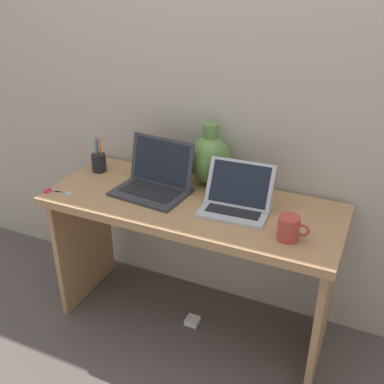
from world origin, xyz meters
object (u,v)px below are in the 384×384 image
object	(u,v)px
scissors	(53,191)
laptop_left	(156,178)
green_vase	(210,159)
power_brick	(193,321)
laptop_right	(237,198)
pen_cup	(99,162)
coffee_mug	(289,228)

from	to	relation	value
scissors	laptop_left	bearing A→B (deg)	26.72
green_vase	power_brick	size ratio (longest dim) A/B	4.43
scissors	laptop_right	bearing A→B (deg)	13.48
laptop_right	laptop_left	bearing A→B (deg)	177.70
pen_cup	green_vase	bearing A→B (deg)	10.43
laptop_left	pen_cup	bearing A→B (deg)	169.16
laptop_right	scissors	size ratio (longest dim) A/B	2.12
green_vase	scissors	distance (m)	0.78
green_vase	laptop_right	bearing A→B (deg)	-43.04
laptop_left	power_brick	size ratio (longest dim) A/B	5.25
green_vase	power_brick	bearing A→B (deg)	-87.75
laptop_left	green_vase	xyz separation A→B (m)	(0.21, 0.18, 0.07)
coffee_mug	scissors	size ratio (longest dim) A/B	0.88
scissors	power_brick	distance (m)	1.00
laptop_right	coffee_mug	distance (m)	0.31
green_vase	scissors	size ratio (longest dim) A/B	2.10
green_vase	pen_cup	distance (m)	0.61
laptop_right	scissors	distance (m)	0.90
green_vase	coffee_mug	world-z (taller)	green_vase
scissors	pen_cup	bearing A→B (deg)	77.25
laptop_right	green_vase	world-z (taller)	green_vase
pen_cup	scissors	xyz separation A→B (m)	(-0.07, -0.30, -0.05)
laptop_left	coffee_mug	distance (m)	0.72
green_vase	coffee_mug	size ratio (longest dim) A/B	2.40
laptop_right	pen_cup	bearing A→B (deg)	173.61
laptop_right	power_brick	world-z (taller)	laptop_right
pen_cup	scissors	size ratio (longest dim) A/B	1.27
pen_cup	coffee_mug	bearing A→B (deg)	-12.61
laptop_right	green_vase	bearing A→B (deg)	136.96
laptop_right	coffee_mug	xyz separation A→B (m)	(0.27, -0.15, -0.00)
pen_cup	power_brick	world-z (taller)	pen_cup
laptop_right	power_brick	distance (m)	0.80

